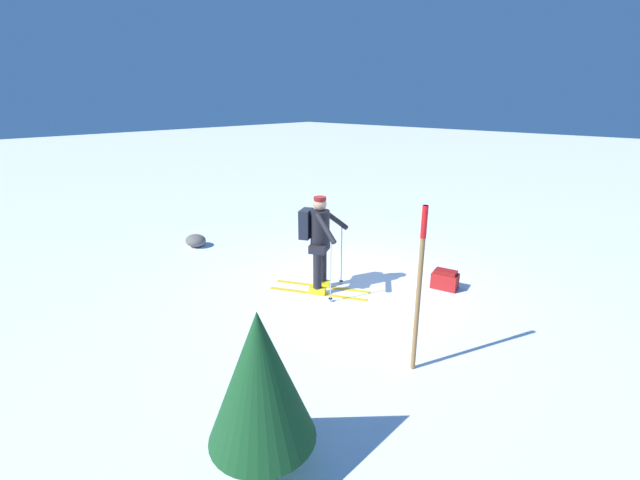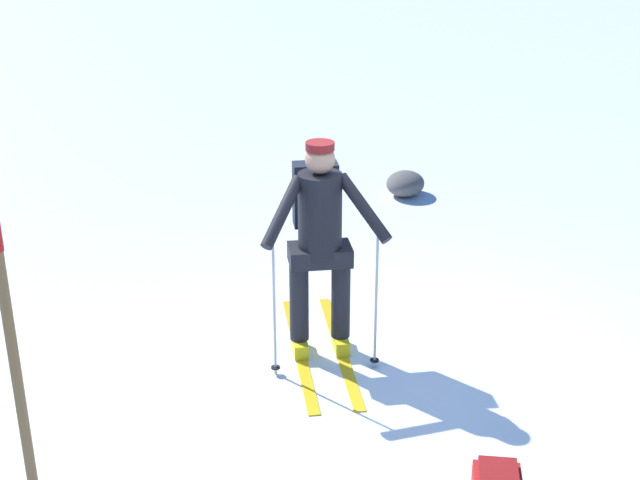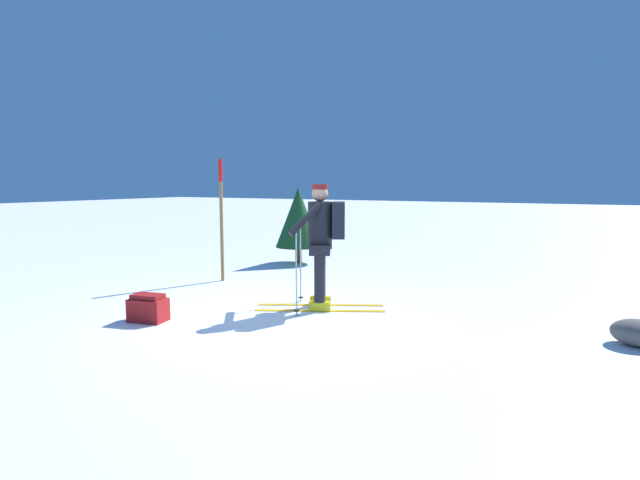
% 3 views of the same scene
% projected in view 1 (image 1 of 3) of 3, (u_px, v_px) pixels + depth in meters
% --- Properties ---
extents(ground_plane, '(80.00, 80.00, 0.00)m').
position_uv_depth(ground_plane, '(353.00, 285.00, 8.03)').
color(ground_plane, white).
extents(skier, '(1.80, 1.19, 1.74)m').
position_uv_depth(skier, '(318.00, 238.00, 7.47)').
color(skier, gold).
rests_on(skier, ground_plane).
extents(dropped_backpack, '(0.51, 0.37, 0.35)m').
position_uv_depth(dropped_backpack, '(445.00, 280.00, 7.82)').
color(dropped_backpack, maroon).
rests_on(dropped_backpack, ground_plane).
extents(trail_marker, '(0.07, 0.07, 2.17)m').
position_uv_depth(trail_marker, '(420.00, 279.00, 5.15)').
color(trail_marker, olive).
rests_on(trail_marker, ground_plane).
extents(rock_boulder, '(0.52, 0.44, 0.29)m').
position_uv_depth(rock_boulder, '(196.00, 241.00, 10.05)').
color(rock_boulder, '#5B5651').
rests_on(rock_boulder, ground_plane).
extents(pine_tree, '(0.99, 0.99, 1.65)m').
position_uv_depth(pine_tree, '(260.00, 378.00, 3.75)').
color(pine_tree, '#4C331E').
rests_on(pine_tree, ground_plane).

